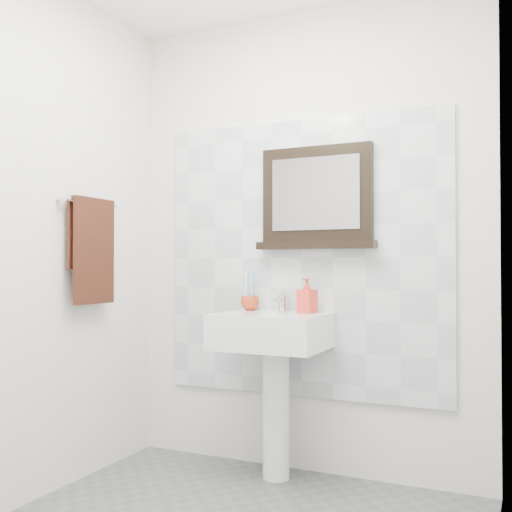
{
  "coord_description": "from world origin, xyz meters",
  "views": [
    {
      "loc": [
        1.14,
        -1.96,
        1.1
      ],
      "look_at": [
        -0.03,
        0.55,
        1.15
      ],
      "focal_mm": 42.0,
      "sensor_mm": 36.0,
      "label": 1
    }
  ],
  "objects": [
    {
      "name": "splashback",
      "position": [
        0.0,
        1.09,
        1.15
      ],
      "size": [
        1.6,
        0.02,
        1.5
      ],
      "primitive_type": "cube",
      "color": "silver",
      "rests_on": "back_wall"
    },
    {
      "name": "back_wall",
      "position": [
        0.0,
        1.1,
        1.25
      ],
      "size": [
        2.0,
        0.01,
        2.5
      ],
      "primitive_type": "cube",
      "color": "silver",
      "rests_on": "ground"
    },
    {
      "name": "soap_dispenser",
      "position": [
        0.07,
        0.98,
        0.95
      ],
      "size": [
        0.1,
        0.1,
        0.18
      ],
      "primitive_type": "imported",
      "rotation": [
        0.0,
        0.0,
        -0.28
      ],
      "color": "red",
      "rests_on": "pedestal_sink"
    },
    {
      "name": "left_wall",
      "position": [
        -1.0,
        0.0,
        1.25
      ],
      "size": [
        0.01,
        2.2,
        2.5
      ],
      "primitive_type": "cube",
      "color": "silver",
      "rests_on": "ground"
    },
    {
      "name": "hand_towel",
      "position": [
        -0.94,
        0.5,
        1.23
      ],
      "size": [
        0.06,
        0.3,
        0.55
      ],
      "color": "black",
      "rests_on": "towel_bar"
    },
    {
      "name": "toothbrush_cup",
      "position": [
        -0.28,
        1.02,
        0.9
      ],
      "size": [
        0.11,
        0.11,
        0.08
      ],
      "primitive_type": "imported",
      "rotation": [
        0.0,
        0.0,
        0.12
      ],
      "color": "#AE3514",
      "rests_on": "pedestal_sink"
    },
    {
      "name": "pedestal_sink",
      "position": [
        -0.08,
        0.87,
        0.68
      ],
      "size": [
        0.55,
        0.44,
        0.96
      ],
      "color": "white",
      "rests_on": "ground"
    },
    {
      "name": "framed_mirror",
      "position": [
        0.1,
        1.06,
        1.45
      ],
      "size": [
        0.65,
        0.11,
        0.55
      ],
      "color": "black",
      "rests_on": "back_wall"
    },
    {
      "name": "right_wall",
      "position": [
        1.0,
        0.0,
        1.25
      ],
      "size": [
        0.01,
        2.2,
        2.5
      ],
      "primitive_type": "cube",
      "color": "silver",
      "rests_on": "ground"
    },
    {
      "name": "towel_bar",
      "position": [
        -0.95,
        0.5,
        1.44
      ],
      "size": [
        0.07,
        0.4,
        0.03
      ],
      "color": "silver",
      "rests_on": "left_wall"
    },
    {
      "name": "toothbrushes",
      "position": [
        -0.28,
        1.02,
        0.98
      ],
      "size": [
        0.05,
        0.04,
        0.21
      ],
      "color": "white",
      "rests_on": "toothbrush_cup"
    }
  ]
}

